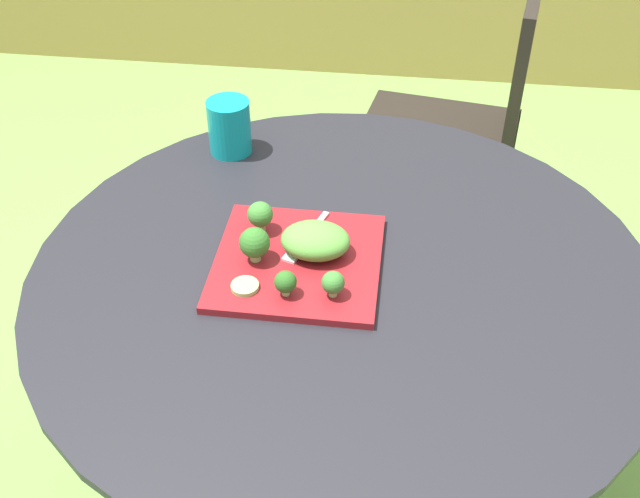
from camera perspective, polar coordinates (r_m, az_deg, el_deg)
The scene contains 11 objects.
patio_table at distance 1.45m, azimuth 1.53°, elevation -7.69°, with size 1.08×1.08×0.72m.
patio_chair at distance 2.17m, azimuth 11.26°, elevation 9.71°, with size 0.51×0.51×0.90m.
salad_plate at distance 1.31m, azimuth -1.69°, elevation -0.99°, with size 0.28×0.28×0.01m, color maroon.
drinking_glass at distance 1.60m, azimuth -6.76°, elevation 8.86°, with size 0.09×0.09×0.11m.
fork at distance 1.34m, azimuth -1.22°, elevation 0.59°, with size 0.07×0.15×0.00m.
lettuce_mound at distance 1.30m, azimuth -0.34°, elevation 0.64°, with size 0.12×0.09×0.05m, color #519338.
broccoli_floret_0 at distance 1.22m, azimuth -2.59°, elevation -2.49°, with size 0.04×0.04×0.05m.
broccoli_floret_1 at distance 1.35m, azimuth -4.48°, elevation 2.56°, with size 0.05×0.05×0.06m.
broccoli_floret_2 at distance 1.29m, azimuth -4.91°, elevation 0.45°, with size 0.05×0.05×0.06m.
broccoli_floret_3 at distance 1.22m, azimuth 0.98°, elevation -2.54°, with size 0.04×0.04×0.05m.
cucumber_slice_0 at distance 1.25m, azimuth -5.63°, elevation -2.79°, with size 0.05×0.05×0.01m, color #8EB766.
Camera 1 is at (0.09, -0.98, 1.58)m, focal length 42.86 mm.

